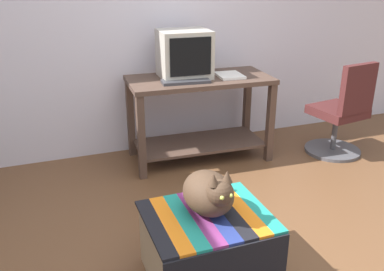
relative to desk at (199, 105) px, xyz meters
name	(u,v)px	position (x,y,z in m)	size (l,w,h in m)	color
back_wall	(141,10)	(-0.38, 0.45, 0.79)	(8.00, 0.10, 2.60)	silver
desk	(199,105)	(0.00, 0.00, 0.00)	(1.27, 0.64, 0.76)	#4C382D
tv_monitor	(184,54)	(-0.12, 0.07, 0.44)	(0.45, 0.39, 0.40)	#BCB7A8
keyboard	(186,81)	(-0.17, -0.12, 0.26)	(0.40, 0.15, 0.02)	#333338
book	(230,75)	(0.26, -0.06, 0.26)	(0.21, 0.26, 0.02)	white
ottoman_with_blanket	(207,246)	(-0.55, -1.53, -0.31)	(0.68, 0.58, 0.40)	tan
cat	(210,193)	(-0.53, -1.51, 0.01)	(0.37, 0.39, 0.30)	#473323
office_chair	(342,115)	(1.26, -0.39, -0.13)	(0.52, 0.52, 0.89)	#4C4C51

